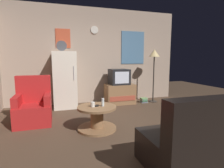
{
  "coord_description": "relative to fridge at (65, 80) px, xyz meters",
  "views": [
    {
      "loc": [
        -1.1,
        -2.86,
        1.3
      ],
      "look_at": [
        0.07,
        0.9,
        0.75
      ],
      "focal_mm": 28.56,
      "sensor_mm": 36.0,
      "label": 1
    }
  ],
  "objects": [
    {
      "name": "wine_glass",
      "position": [
        0.6,
        -1.79,
        -0.24
      ],
      "size": [
        0.05,
        0.05,
        0.15
      ],
      "primitive_type": "cylinder",
      "color": "silver",
      "rests_on": "coffee_table"
    },
    {
      "name": "armchair",
      "position": [
        -0.67,
        -1.05,
        -0.42
      ],
      "size": [
        0.68,
        0.68,
        0.96
      ],
      "color": "red",
      "rests_on": "ground_plane"
    },
    {
      "name": "coffee_table",
      "position": [
        0.49,
        -1.77,
        -0.54
      ],
      "size": [
        0.72,
        0.72,
        0.44
      ],
      "color": "#8E6642",
      "rests_on": "ground_plane"
    },
    {
      "name": "standing_lamp",
      "position": [
        2.61,
        -0.14,
        0.6
      ],
      "size": [
        0.32,
        0.32,
        1.59
      ],
      "color": "#332D28",
      "rests_on": "ground_plane"
    },
    {
      "name": "book_stack",
      "position": [
        2.29,
        -0.15,
        -0.69
      ],
      "size": [
        0.2,
        0.18,
        0.14
      ],
      "color": "#82A1A7",
      "rests_on": "ground_plane"
    },
    {
      "name": "ground_plane",
      "position": [
        0.91,
        -2.04,
        -0.75
      ],
      "size": [
        12.0,
        12.0,
        0.0
      ],
      "primitive_type": "plane",
      "color": "#4C3828"
    },
    {
      "name": "remote_control",
      "position": [
        0.45,
        -1.77,
        -0.31
      ],
      "size": [
        0.16,
        0.07,
        0.02
      ],
      "primitive_type": "cube",
      "rotation": [
        0.0,
        0.0,
        -0.2
      ],
      "color": "black",
      "rests_on": "coffee_table"
    },
    {
      "name": "wall_with_art",
      "position": [
        0.92,
        0.41,
        0.64
      ],
      "size": [
        5.2,
        0.12,
        2.78
      ],
      "color": "tan",
      "rests_on": "ground_plane"
    },
    {
      "name": "couch",
      "position": [
        1.62,
        -3.3,
        -0.44
      ],
      "size": [
        1.7,
        0.8,
        0.92
      ],
      "color": "black",
      "rests_on": "ground_plane"
    },
    {
      "name": "mug_ceramic_white",
      "position": [
        0.41,
        -1.78,
        -0.27
      ],
      "size": [
        0.08,
        0.08,
        0.09
      ],
      "primitive_type": "cylinder",
      "color": "silver",
      "rests_on": "coffee_table"
    },
    {
      "name": "crt_tv",
      "position": [
        1.53,
        -0.05,
        0.04
      ],
      "size": [
        0.54,
        0.51,
        0.44
      ],
      "color": "black",
      "rests_on": "tv_stand"
    },
    {
      "name": "fridge",
      "position": [
        0.0,
        0.0,
        0.0
      ],
      "size": [
        0.6,
        0.62,
        1.77
      ],
      "color": "silver",
      "rests_on": "ground_plane"
    },
    {
      "name": "tv_stand",
      "position": [
        1.55,
        -0.04,
        -0.47
      ],
      "size": [
        0.84,
        0.53,
        0.57
      ],
      "color": "#8E6642",
      "rests_on": "ground_plane"
    }
  ]
}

